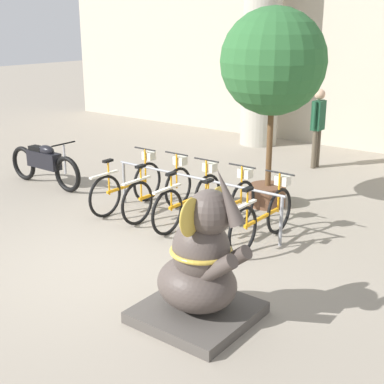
{
  "coord_description": "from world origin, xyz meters",
  "views": [
    {
      "loc": [
        4.82,
        -4.52,
        3.11
      ],
      "look_at": [
        0.83,
        0.71,
        1.0
      ],
      "focal_mm": 50.0,
      "sensor_mm": 36.0,
      "label": 1
    }
  ],
  "objects_px": {
    "motorcycle": "(45,163)",
    "potted_tree": "(273,66)",
    "bicycle_3": "(225,207)",
    "bicycle_0": "(128,185)",
    "bicycle_1": "(160,191)",
    "bicycle_2": "(190,200)",
    "bicycle_4": "(263,216)",
    "person_pedestrian": "(318,121)",
    "elephant_statue": "(201,269)"
  },
  "relations": [
    {
      "from": "motorcycle",
      "to": "potted_tree",
      "type": "relative_size",
      "value": 0.61
    },
    {
      "from": "bicycle_3",
      "to": "motorcycle",
      "type": "relative_size",
      "value": 0.85
    },
    {
      "from": "bicycle_0",
      "to": "bicycle_1",
      "type": "bearing_deg",
      "value": 5.94
    },
    {
      "from": "bicycle_2",
      "to": "bicycle_4",
      "type": "distance_m",
      "value": 1.31
    },
    {
      "from": "person_pedestrian",
      "to": "potted_tree",
      "type": "bearing_deg",
      "value": -81.42
    },
    {
      "from": "bicycle_4",
      "to": "potted_tree",
      "type": "height_order",
      "value": "potted_tree"
    },
    {
      "from": "bicycle_2",
      "to": "elephant_statue",
      "type": "bearing_deg",
      "value": -50.04
    },
    {
      "from": "bicycle_2",
      "to": "bicycle_1",
      "type": "bearing_deg",
      "value": 176.28
    },
    {
      "from": "bicycle_4",
      "to": "person_pedestrian",
      "type": "bearing_deg",
      "value": 105.55
    },
    {
      "from": "bicycle_3",
      "to": "elephant_statue",
      "type": "bearing_deg",
      "value": -62.05
    },
    {
      "from": "bicycle_1",
      "to": "person_pedestrian",
      "type": "distance_m",
      "value": 4.52
    },
    {
      "from": "bicycle_3",
      "to": "bicycle_2",
      "type": "bearing_deg",
      "value": -176.73
    },
    {
      "from": "bicycle_2",
      "to": "potted_tree",
      "type": "height_order",
      "value": "potted_tree"
    },
    {
      "from": "bicycle_0",
      "to": "potted_tree",
      "type": "distance_m",
      "value": 3.15
    },
    {
      "from": "bicycle_4",
      "to": "motorcycle",
      "type": "distance_m",
      "value": 4.85
    },
    {
      "from": "bicycle_1",
      "to": "person_pedestrian",
      "type": "height_order",
      "value": "person_pedestrian"
    },
    {
      "from": "bicycle_3",
      "to": "bicycle_4",
      "type": "height_order",
      "value": "same"
    },
    {
      "from": "motorcycle",
      "to": "person_pedestrian",
      "type": "height_order",
      "value": "person_pedestrian"
    },
    {
      "from": "bicycle_0",
      "to": "elephant_statue",
      "type": "height_order",
      "value": "elephant_statue"
    },
    {
      "from": "potted_tree",
      "to": "bicycle_2",
      "type": "bearing_deg",
      "value": -108.33
    },
    {
      "from": "person_pedestrian",
      "to": "potted_tree",
      "type": "height_order",
      "value": "potted_tree"
    },
    {
      "from": "bicycle_3",
      "to": "bicycle_4",
      "type": "xyz_separation_m",
      "value": [
        0.66,
        0.0,
        0.0
      ]
    },
    {
      "from": "bicycle_0",
      "to": "bicycle_3",
      "type": "xyz_separation_m",
      "value": [
        1.97,
        0.06,
        0.0
      ]
    },
    {
      "from": "bicycle_2",
      "to": "bicycle_4",
      "type": "height_order",
      "value": "same"
    },
    {
      "from": "motorcycle",
      "to": "bicycle_1",
      "type": "bearing_deg",
      "value": 2.03
    },
    {
      "from": "bicycle_0",
      "to": "potted_tree",
      "type": "bearing_deg",
      "value": 41.03
    },
    {
      "from": "bicycle_2",
      "to": "bicycle_4",
      "type": "xyz_separation_m",
      "value": [
        1.31,
        0.04,
        0.0
      ]
    },
    {
      "from": "bicycle_0",
      "to": "motorcycle",
      "type": "relative_size",
      "value": 0.85
    },
    {
      "from": "person_pedestrian",
      "to": "potted_tree",
      "type": "xyz_separation_m",
      "value": [
        0.44,
        -2.89,
        1.37
      ]
    },
    {
      "from": "bicycle_2",
      "to": "person_pedestrian",
      "type": "bearing_deg",
      "value": 88.93
    },
    {
      "from": "potted_tree",
      "to": "elephant_statue",
      "type": "bearing_deg",
      "value": -70.64
    },
    {
      "from": "bicycle_3",
      "to": "person_pedestrian",
      "type": "relative_size",
      "value": 1.01
    },
    {
      "from": "bicycle_3",
      "to": "bicycle_4",
      "type": "distance_m",
      "value": 0.66
    },
    {
      "from": "bicycle_4",
      "to": "potted_tree",
      "type": "distance_m",
      "value": 2.64
    },
    {
      "from": "bicycle_3",
      "to": "potted_tree",
      "type": "xyz_separation_m",
      "value": [
        -0.14,
        1.53,
        2.0
      ]
    },
    {
      "from": "bicycle_4",
      "to": "motorcycle",
      "type": "height_order",
      "value": "bicycle_4"
    },
    {
      "from": "bicycle_3",
      "to": "bicycle_0",
      "type": "bearing_deg",
      "value": -178.16
    },
    {
      "from": "bicycle_4",
      "to": "person_pedestrian",
      "type": "distance_m",
      "value": 4.63
    },
    {
      "from": "bicycle_0",
      "to": "person_pedestrian",
      "type": "distance_m",
      "value": 4.74
    },
    {
      "from": "elephant_statue",
      "to": "bicycle_2",
      "type": "bearing_deg",
      "value": 129.96
    },
    {
      "from": "bicycle_0",
      "to": "bicycle_4",
      "type": "bearing_deg",
      "value": 1.48
    },
    {
      "from": "bicycle_2",
      "to": "potted_tree",
      "type": "bearing_deg",
      "value": 71.67
    },
    {
      "from": "bicycle_0",
      "to": "bicycle_1",
      "type": "relative_size",
      "value": 1.0
    },
    {
      "from": "bicycle_3",
      "to": "bicycle_1",
      "type": "bearing_deg",
      "value": 179.77
    },
    {
      "from": "bicycle_0",
      "to": "motorcycle",
      "type": "xyz_separation_m",
      "value": [
        -2.22,
        -0.03,
        0.05
      ]
    },
    {
      "from": "person_pedestrian",
      "to": "motorcycle",
      "type": "bearing_deg",
      "value": -128.69
    },
    {
      "from": "bicycle_0",
      "to": "person_pedestrian",
      "type": "relative_size",
      "value": 1.01
    },
    {
      "from": "bicycle_0",
      "to": "bicycle_2",
      "type": "height_order",
      "value": "same"
    },
    {
      "from": "bicycle_1",
      "to": "bicycle_3",
      "type": "relative_size",
      "value": 1.0
    },
    {
      "from": "bicycle_1",
      "to": "potted_tree",
      "type": "distance_m",
      "value": 2.78
    }
  ]
}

